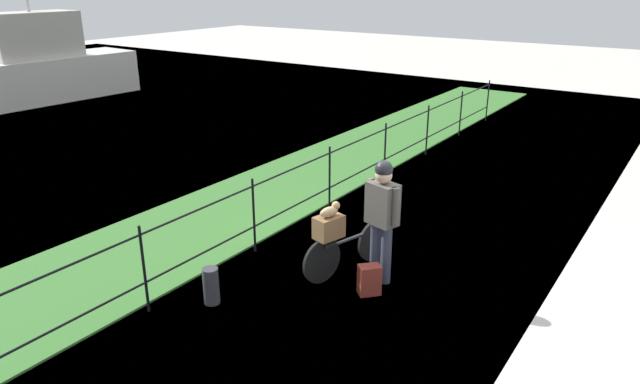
% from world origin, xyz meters
% --- Properties ---
extents(ground_plane, '(60.00, 60.00, 0.00)m').
position_xyz_m(ground_plane, '(0.00, 0.00, 0.00)').
color(ground_plane, beige).
extents(grass_strip, '(27.00, 2.40, 0.03)m').
position_xyz_m(grass_strip, '(0.00, 3.25, 0.01)').
color(grass_strip, '#38702D').
rests_on(grass_strip, ground).
extents(iron_fence, '(18.04, 0.04, 1.14)m').
position_xyz_m(iron_fence, '(-0.00, 1.92, 0.66)').
color(iron_fence, black).
rests_on(iron_fence, ground).
extents(bicycle_main, '(1.56, 0.47, 0.62)m').
position_xyz_m(bicycle_main, '(-0.75, 0.46, 0.33)').
color(bicycle_main, black).
rests_on(bicycle_main, ground).
extents(wooden_crate, '(0.43, 0.34, 0.30)m').
position_xyz_m(wooden_crate, '(-1.09, 0.55, 0.77)').
color(wooden_crate, brown).
rests_on(wooden_crate, bicycle_main).
extents(terrier_dog, '(0.32, 0.21, 0.18)m').
position_xyz_m(terrier_dog, '(-1.06, 0.54, 1.00)').
color(terrier_dog, tan).
rests_on(terrier_dog, wooden_crate).
extents(cyclist_person, '(0.36, 0.52, 1.68)m').
position_xyz_m(cyclist_person, '(-0.70, -0.02, 1.00)').
color(cyclist_person, '#383D51').
rests_on(cyclist_person, ground).
extents(backpack_on_paving, '(0.33, 0.32, 0.40)m').
position_xyz_m(backpack_on_paving, '(-1.11, -0.09, 0.20)').
color(backpack_on_paving, maroon).
rests_on(backpack_on_paving, ground).
extents(mooring_bollard, '(0.20, 0.20, 0.48)m').
position_xyz_m(mooring_bollard, '(-2.42, 1.42, 0.24)').
color(mooring_bollard, '#38383D').
rests_on(mooring_bollard, ground).
extents(moored_boat_near, '(6.27, 2.15, 4.39)m').
position_xyz_m(moored_boat_near, '(3.52, 14.84, 1.03)').
color(moored_boat_near, silver).
rests_on(moored_boat_near, ground).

